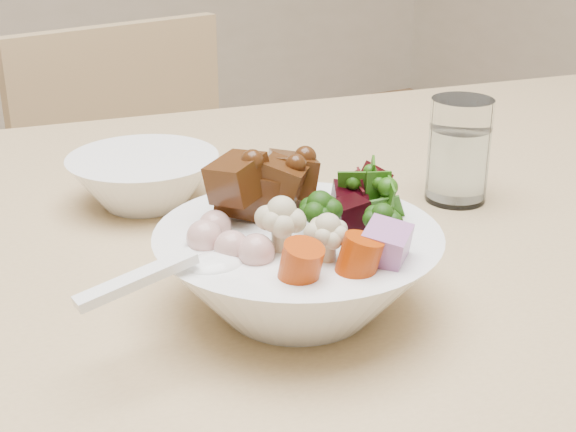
{
  "coord_description": "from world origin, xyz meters",
  "views": [
    {
      "loc": [
        -0.35,
        -0.67,
        1.13
      ],
      "look_at": [
        -0.07,
        -0.18,
        0.89
      ],
      "focal_mm": 50.0,
      "sensor_mm": 36.0,
      "label": 1
    }
  ],
  "objects_px": {
    "chair_far": "(160,250)",
    "water_glass": "(458,155)",
    "dining_table": "(529,293)",
    "food_bowl": "(299,264)",
    "side_bowl": "(144,180)"
  },
  "relations": [
    {
      "from": "chair_far",
      "to": "dining_table",
      "type": "bearing_deg",
      "value": -90.3
    },
    {
      "from": "chair_far",
      "to": "side_bowl",
      "type": "height_order",
      "value": "chair_far"
    },
    {
      "from": "water_glass",
      "to": "chair_far",
      "type": "bearing_deg",
      "value": 97.11
    },
    {
      "from": "dining_table",
      "to": "water_glass",
      "type": "relative_size",
      "value": 17.82
    },
    {
      "from": "chair_far",
      "to": "water_glass",
      "type": "distance_m",
      "value": 0.78
    },
    {
      "from": "chair_far",
      "to": "water_glass",
      "type": "bearing_deg",
      "value": -92.63
    },
    {
      "from": "food_bowl",
      "to": "water_glass",
      "type": "bearing_deg",
      "value": 24.78
    },
    {
      "from": "dining_table",
      "to": "chair_far",
      "type": "xyz_separation_m",
      "value": [
        -0.13,
        0.76,
        -0.24
      ]
    },
    {
      "from": "dining_table",
      "to": "water_glass",
      "type": "distance_m",
      "value": 0.16
    },
    {
      "from": "chair_far",
      "to": "food_bowl",
      "type": "relative_size",
      "value": 4.15
    },
    {
      "from": "chair_far",
      "to": "side_bowl",
      "type": "relative_size",
      "value": 5.9
    },
    {
      "from": "dining_table",
      "to": "food_bowl",
      "type": "xyz_separation_m",
      "value": [
        -0.29,
        -0.04,
        0.12
      ]
    },
    {
      "from": "food_bowl",
      "to": "water_glass",
      "type": "relative_size",
      "value": 2.03
    },
    {
      "from": "water_glass",
      "to": "dining_table",
      "type": "bearing_deg",
      "value": -61.91
    },
    {
      "from": "food_bowl",
      "to": "side_bowl",
      "type": "height_order",
      "value": "food_bowl"
    }
  ]
}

